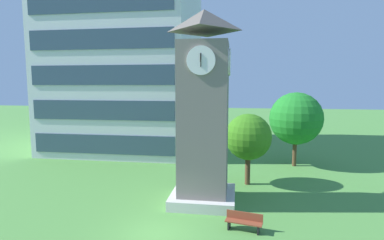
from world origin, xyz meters
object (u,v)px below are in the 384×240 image
(clock_tower, at_px, (204,118))
(tree_near_tower, at_px, (248,137))
(tree_by_building, at_px, (296,119))
(park_bench, at_px, (244,221))

(clock_tower, height_order, tree_near_tower, clock_tower)
(tree_by_building, relative_size, tree_near_tower, 1.27)
(clock_tower, xyz_separation_m, park_bench, (2.38, -3.39, -4.68))
(clock_tower, xyz_separation_m, tree_near_tower, (2.78, 3.69, -1.70))
(clock_tower, relative_size, tree_by_building, 1.76)
(tree_by_building, bearing_deg, clock_tower, -127.01)
(tree_by_building, height_order, tree_near_tower, tree_by_building)
(park_bench, xyz_separation_m, tree_by_building, (4.65, 12.72, 3.75))
(tree_near_tower, bearing_deg, tree_by_building, 53.00)
(clock_tower, relative_size, tree_near_tower, 2.23)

